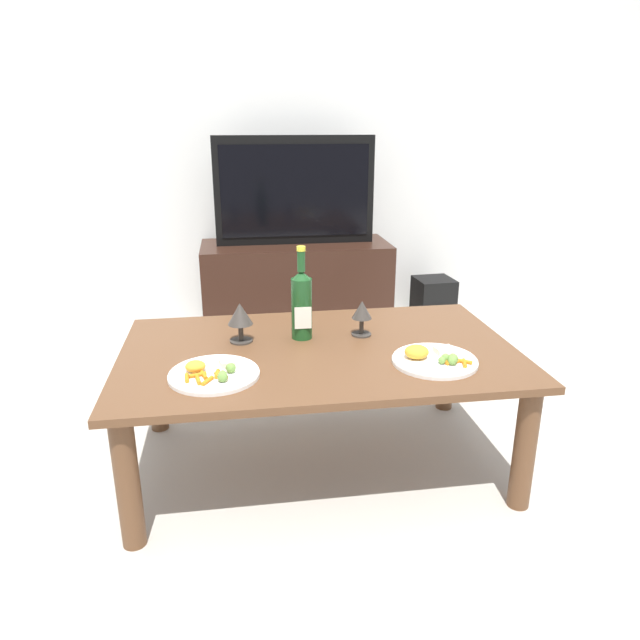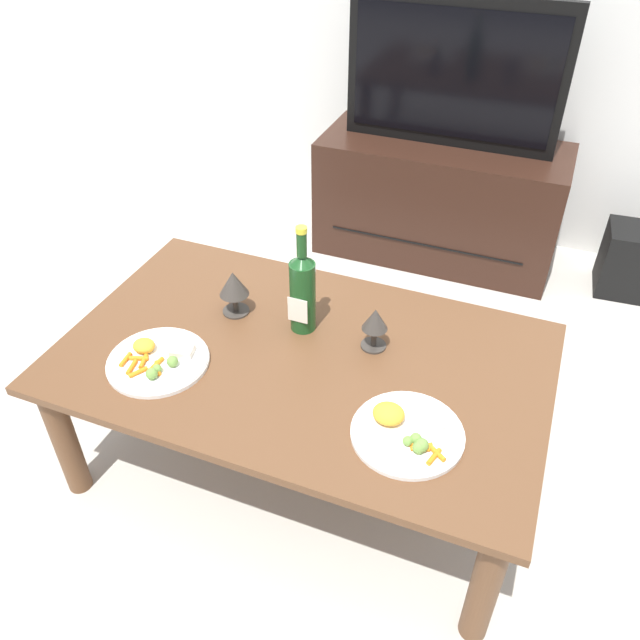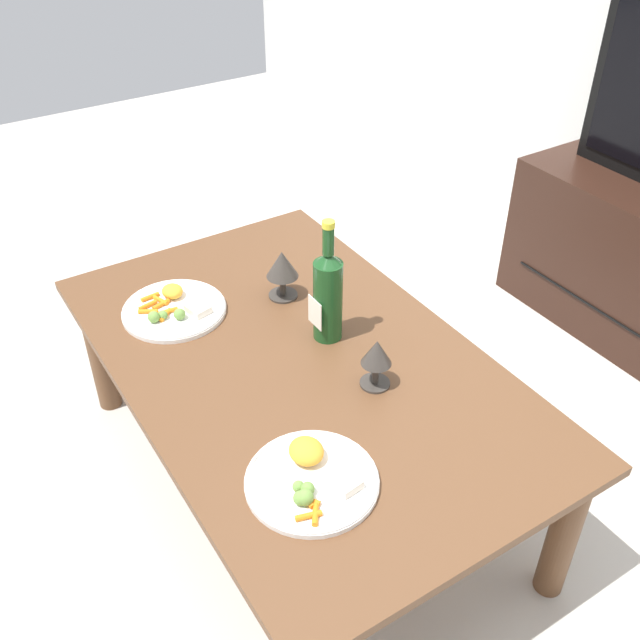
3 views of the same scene
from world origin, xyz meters
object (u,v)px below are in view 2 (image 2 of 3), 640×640
(tv_screen, at_px, (454,74))
(dinner_plate_right, at_px, (407,431))
(goblet_left, at_px, (234,286))
(wine_bottle, at_px, (303,290))
(dining_table, at_px, (303,372))
(goblet_right, at_px, (375,322))
(tv_stand, at_px, (438,201))
(floor_speaker, at_px, (629,260))
(dinner_plate_left, at_px, (158,360))

(tv_screen, bearing_deg, dinner_plate_right, -80.13)
(goblet_left, xyz_separation_m, dinner_plate_right, (0.61, -0.28, -0.08))
(goblet_left, bearing_deg, wine_bottle, 1.69)
(dining_table, height_order, goblet_right, goblet_right)
(goblet_right, bearing_deg, tv_stand, 94.32)
(tv_screen, height_order, goblet_right, tv_screen)
(dining_table, xyz_separation_m, floor_speaker, (0.91, 1.38, -0.24))
(tv_stand, relative_size, tv_screen, 1.20)
(dining_table, height_order, dinner_plate_left, dinner_plate_left)
(tv_screen, distance_m, goblet_left, 1.35)
(dinner_plate_left, bearing_deg, dining_table, 26.87)
(dining_table, distance_m, wine_bottle, 0.23)
(tv_screen, xyz_separation_m, goblet_right, (0.10, -1.28, -0.29))
(tv_stand, bearing_deg, goblet_left, -104.74)
(tv_stand, bearing_deg, dinner_plate_right, -80.14)
(tv_screen, height_order, dinner_plate_right, tv_screen)
(dinner_plate_right, bearing_deg, tv_stand, 99.86)
(tv_stand, distance_m, dinner_plate_right, 1.60)
(tv_screen, height_order, dinner_plate_left, tv_screen)
(wine_bottle, relative_size, goblet_right, 2.57)
(floor_speaker, relative_size, wine_bottle, 0.88)
(tv_screen, relative_size, dinner_plate_right, 3.20)
(tv_stand, xyz_separation_m, dinner_plate_right, (0.27, -1.56, 0.20))
(tv_stand, relative_size, dinner_plate_right, 3.85)
(wine_bottle, bearing_deg, floor_speaker, 53.12)
(floor_speaker, xyz_separation_m, goblet_left, (-1.17, -1.28, 0.40))
(dinner_plate_left, bearing_deg, dinner_plate_right, 0.08)
(wine_bottle, height_order, dinner_plate_left, wine_bottle)
(wine_bottle, xyz_separation_m, dinner_plate_right, (0.39, -0.29, -0.12))
(floor_speaker, distance_m, dinner_plate_left, 2.03)
(floor_speaker, xyz_separation_m, dinner_plate_right, (-0.56, -1.56, 0.32))
(dining_table, distance_m, goblet_right, 0.25)
(floor_speaker, xyz_separation_m, wine_bottle, (-0.95, -1.27, 0.44))
(wine_bottle, height_order, goblet_left, wine_bottle)
(tv_stand, bearing_deg, wine_bottle, -95.38)
(tv_stand, xyz_separation_m, dinner_plate_left, (-0.43, -1.56, 0.20))
(floor_speaker, relative_size, goblet_left, 2.07)
(dinner_plate_left, bearing_deg, goblet_left, 72.50)
(wine_bottle, distance_m, dinner_plate_right, 0.50)
(tv_screen, distance_m, floor_speaker, 1.07)
(wine_bottle, relative_size, dinner_plate_right, 1.21)
(dinner_plate_right, bearing_deg, dinner_plate_left, -179.92)
(dining_table, bearing_deg, wine_bottle, 111.47)
(tv_stand, xyz_separation_m, tv_screen, (0.00, -0.00, 0.56))
(goblet_left, relative_size, goblet_right, 1.10)
(dining_table, relative_size, dinner_plate_left, 4.83)
(tv_screen, bearing_deg, goblet_left, -104.76)
(dinner_plate_right, bearing_deg, floor_speaker, 70.19)
(goblet_right, bearing_deg, wine_bottle, 178.31)
(wine_bottle, bearing_deg, tv_stand, 84.62)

